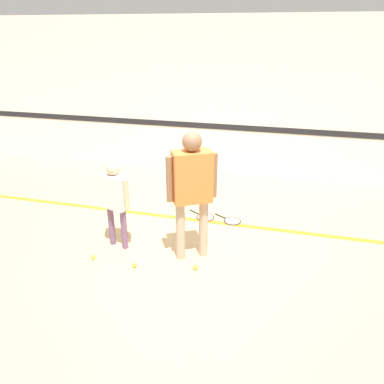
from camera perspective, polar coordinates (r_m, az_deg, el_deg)
The scene contains 11 objects.
ground_plane at distance 5.39m, azimuth -1.05°, elevation -9.20°, with size 16.00×16.00×0.00m, color tan.
wall_back at distance 7.95m, azimuth 5.64°, elevation 13.87°, with size 16.00×0.07×3.20m.
floor_stripe at distance 6.22m, azimuth 1.43°, elevation -4.37°, with size 14.40×0.10×0.01m.
person_instructor at distance 4.80m, azimuth 0.00°, elevation 1.33°, with size 0.60×0.48×1.77m.
person_student_left at distance 5.28m, azimuth -11.67°, elevation -0.59°, with size 0.47×0.29×1.29m.
racket_spare_on_floor at distance 6.33m, azimuth 1.92°, elevation -3.79°, with size 0.53×0.42×0.03m.
racket_second_spare at distance 6.24m, azimuth 6.02°, elevation -4.36°, with size 0.52×0.39×0.03m.
tennis_ball_near_instructor at distance 5.03m, azimuth 0.56°, elevation -11.39°, with size 0.07×0.07×0.07m, color #CCE038.
tennis_ball_by_spare_racket at distance 6.54m, azimuth 2.02°, elevation -2.63°, with size 0.07×0.07×0.07m, color #CCE038.
tennis_ball_stray_left at distance 5.13m, azimuth -8.76°, elevation -10.94°, with size 0.07×0.07×0.07m, color #CCE038.
tennis_ball_stray_right at distance 5.41m, azimuth -14.85°, elevation -9.53°, with size 0.07×0.07×0.07m, color #CCE038.
Camera 1 is at (1.24, -4.36, 2.91)m, focal length 35.00 mm.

